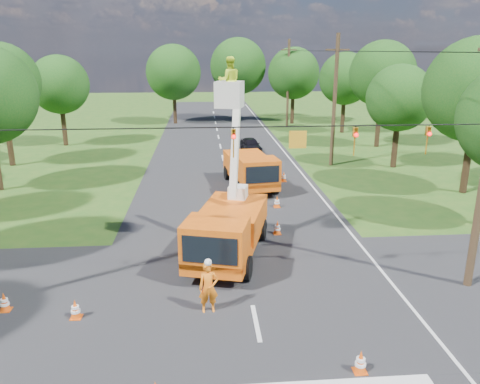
{
  "coord_description": "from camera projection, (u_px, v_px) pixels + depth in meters",
  "views": [
    {
      "loc": [
        -1.63,
        -13.58,
        8.79
      ],
      "look_at": [
        -0.01,
        6.66,
        2.6
      ],
      "focal_mm": 35.0,
      "sensor_mm": 36.0,
      "label": 1
    }
  ],
  "objects": [
    {
      "name": "edge_line",
      "position": [
        300.0,
        172.0,
        35.14
      ],
      "size": [
        0.12,
        90.0,
        0.02
      ],
      "primitive_type": "cube",
      "color": "silver",
      "rests_on": "ground"
    },
    {
      "name": "tree_right_c",
      "position": [
        400.0,
        98.0,
        35.13
      ],
      "size": [
        5.0,
        5.0,
        7.83
      ],
      "color": "#382616",
      "rests_on": "ground"
    },
    {
      "name": "traffic_cone_3",
      "position": [
        277.0,
        202.0,
        27.06
      ],
      "size": [
        0.38,
        0.38,
        0.71
      ],
      "color": "#E44E0C",
      "rests_on": "ground"
    },
    {
      "name": "bucket_truck",
      "position": [
        228.0,
        219.0,
        20.13
      ],
      "size": [
        4.12,
        7.06,
        8.54
      ],
      "rotation": [
        0.0,
        0.0,
        -0.27
      ],
      "color": "orange",
      "rests_on": "ground"
    },
    {
      "name": "signal_span",
      "position": [
        316.0,
        139.0,
        16.0
      ],
      "size": [
        18.0,
        0.29,
        1.07
      ],
      "color": "black",
      "rests_on": "ground"
    },
    {
      "name": "tree_left_f",
      "position": [
        59.0,
        85.0,
        43.36
      ],
      "size": [
        5.4,
        5.4,
        8.4
      ],
      "color": "#382616",
      "rests_on": "ground"
    },
    {
      "name": "tree_far_a",
      "position": [
        173.0,
        72.0,
        56.36
      ],
      "size": [
        6.6,
        6.6,
        9.5
      ],
      "color": "#382616",
      "rests_on": "ground"
    },
    {
      "name": "tree_right_b",
      "position": [
        477.0,
        90.0,
        28.26
      ],
      "size": [
        6.4,
        6.4,
        9.65
      ],
      "color": "#382616",
      "rests_on": "ground"
    },
    {
      "name": "second_truck",
      "position": [
        251.0,
        169.0,
        30.73
      ],
      "size": [
        3.28,
        6.74,
        2.42
      ],
      "rotation": [
        0.0,
        0.0,
        0.14
      ],
      "color": "orange",
      "rests_on": "ground"
    },
    {
      "name": "tree_far_c",
      "position": [
        294.0,
        73.0,
        56.56
      ],
      "size": [
        6.2,
        6.2,
        9.18
      ],
      "color": "#382616",
      "rests_on": "ground"
    },
    {
      "name": "pole_right_far",
      "position": [
        288.0,
        83.0,
        54.85
      ],
      "size": [
        1.8,
        0.3,
        10.0
      ],
      "color": "#4C3823",
      "rests_on": "ground"
    },
    {
      "name": "traffic_cone_1",
      "position": [
        361.0,
        362.0,
        13.17
      ],
      "size": [
        0.38,
        0.38,
        0.71
      ],
      "color": "#E44E0C",
      "rests_on": "ground"
    },
    {
      "name": "road_cross",
      "position": [
        250.0,
        294.0,
        17.55
      ],
      "size": [
        56.0,
        10.0,
        0.07
      ],
      "primitive_type": "cube",
      "color": "black",
      "rests_on": "ground"
    },
    {
      "name": "ground",
      "position": [
        226.0,
        173.0,
        34.71
      ],
      "size": [
        140.0,
        140.0,
        0.0
      ],
      "primitive_type": "plane",
      "color": "#275319",
      "rests_on": "ground"
    },
    {
      "name": "traffic_cone_7",
      "position": [
        284.0,
        177.0,
        32.39
      ],
      "size": [
        0.38,
        0.38,
        0.71
      ],
      "color": "#E44E0C",
      "rests_on": "ground"
    },
    {
      "name": "traffic_cone_5",
      "position": [
        4.0,
        302.0,
        16.3
      ],
      "size": [
        0.38,
        0.38,
        0.71
      ],
      "color": "#E44E0C",
      "rests_on": "ground"
    },
    {
      "name": "ground_worker",
      "position": [
        209.0,
        288.0,
        16.09
      ],
      "size": [
        0.72,
        0.51,
        1.88
      ],
      "primitive_type": "imported",
      "rotation": [
        0.0,
        0.0,
        0.09
      ],
      "color": "orange",
      "rests_on": "ground"
    },
    {
      "name": "tree_right_e",
      "position": [
        345.0,
        79.0,
        50.28
      ],
      "size": [
        5.6,
        5.6,
        8.63
      ],
      "color": "#382616",
      "rests_on": "ground"
    },
    {
      "name": "tree_right_d",
      "position": [
        383.0,
        74.0,
        42.48
      ],
      "size": [
        6.0,
        6.0,
        9.7
      ],
      "color": "#382616",
      "rests_on": "ground"
    },
    {
      "name": "tree_left_e",
      "position": [
        1.0,
        82.0,
        35.35
      ],
      "size": [
        5.8,
        5.8,
        9.41
      ],
      "color": "#382616",
      "rests_on": "ground"
    },
    {
      "name": "distant_car",
      "position": [
        251.0,
        145.0,
        42.09
      ],
      "size": [
        1.93,
        3.74,
        1.22
      ],
      "primitive_type": "imported",
      "rotation": [
        0.0,
        0.0,
        0.14
      ],
      "color": "black",
      "rests_on": "ground"
    },
    {
      "name": "pole_right_mid",
      "position": [
        335.0,
        100.0,
        35.78
      ],
      "size": [
        1.8,
        0.3,
        10.0
      ],
      "color": "#4C3823",
      "rests_on": "ground"
    },
    {
      "name": "road_main",
      "position": [
        226.0,
        173.0,
        34.71
      ],
      "size": [
        12.0,
        100.0,
        0.06
      ],
      "primitive_type": "cube",
      "color": "black",
      "rests_on": "ground"
    },
    {
      "name": "traffic_cone_2",
      "position": [
        277.0,
        228.0,
        23.12
      ],
      "size": [
        0.38,
        0.38,
        0.71
      ],
      "color": "#E44E0C",
      "rests_on": "ground"
    },
    {
      "name": "tree_far_b",
      "position": [
        238.0,
        66.0,
        58.7
      ],
      "size": [
        7.0,
        7.0,
        10.32
      ],
      "color": "#382616",
      "rests_on": "ground"
    },
    {
      "name": "traffic_cone_4",
      "position": [
        75.0,
        309.0,
        15.84
      ],
      "size": [
        0.38,
        0.38,
        0.71
      ],
      "color": "#E44E0C",
      "rests_on": "ground"
    }
  ]
}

